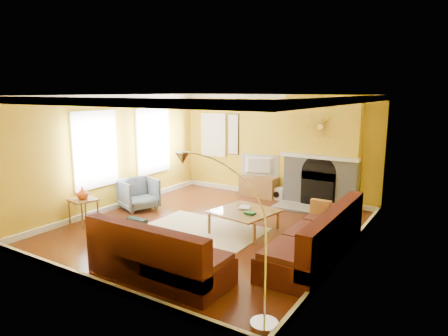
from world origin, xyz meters
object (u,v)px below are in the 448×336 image
Objects in this scene: coffee_table at (244,221)px; media_console at (259,186)px; armchair at (139,194)px; arc_lamp at (226,238)px; sectional_sofa at (239,228)px; side_table at (84,212)px.

coffee_table is 2.77m from media_console.
arc_lamp is at bearing -102.28° from armchair.
sectional_sofa is 3.37× the size of coffee_table.
armchair is 1.46m from side_table.
side_table is at bearing -117.50° from media_console.
armchair is (-3.34, 1.02, -0.08)m from sectional_sofa.
armchair reaches higher than media_console.
sectional_sofa is 3.86m from media_console.
armchair is at bearing -126.54° from media_console.
sectional_sofa reaches higher than media_console.
side_table is at bearing -155.27° from coffee_table.
coffee_table is at bearing 24.73° from side_table.
side_table is (-0.19, -1.44, -0.09)m from armchair.
arc_lamp reaches higher than media_console.
armchair is (-1.90, -2.56, 0.10)m from media_console.
sectional_sofa is 1.12m from coffee_table.
side_table is (-3.08, -1.42, 0.06)m from coffee_table.
coffee_table is 1.37× the size of armchair.
arc_lamp is (0.84, -1.78, 0.56)m from sectional_sofa.
sectional_sofa is 3.50m from armchair.
side_table reaches higher than media_console.
media_console is (-1.44, 3.58, -0.18)m from sectional_sofa.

